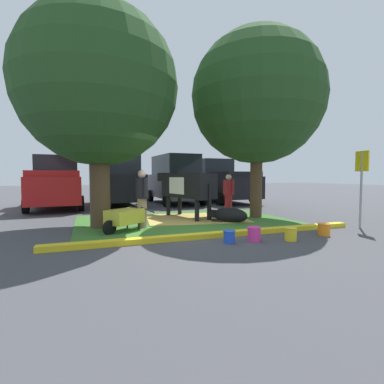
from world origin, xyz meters
name	(u,v)px	position (x,y,z in m)	size (l,w,h in m)	color
ground_plane	(184,231)	(0.00, 0.00, 0.00)	(80.00, 80.00, 0.00)	#424247
grass_island	(185,221)	(0.57, 1.54, 0.01)	(6.63, 4.63, 0.02)	#386B28
curb_yellow	(219,234)	(0.57, -0.93, 0.06)	(7.83, 0.24, 0.12)	yellow
hay_bedding	(195,218)	(1.03, 1.86, 0.03)	(3.20, 2.40, 0.04)	tan
shade_tree_left	(98,86)	(-2.03, 1.34, 3.91)	(4.38, 4.38, 6.12)	#4C3823
shade_tree_right	(257,98)	(3.16, 1.49, 4.12)	(4.51, 4.51, 6.39)	#4C3823
cow_holstein	(186,186)	(0.81, 2.17, 1.11)	(1.28, 3.07, 1.57)	black
calf_lying	(229,215)	(1.74, 0.79, 0.24)	(1.12, 1.19, 0.48)	black
person_handler	(229,194)	(2.40, 2.08, 0.80)	(0.34, 0.51, 1.51)	maroon
person_visitor_near	(142,197)	(-0.93, 0.92, 0.87)	(0.34, 0.52, 1.62)	#9E7F5B
wheelbarrow	(124,217)	(-1.49, 0.51, 0.39)	(1.46, 1.24, 0.63)	gold
parking_sign	(362,174)	(4.76, -1.27, 1.51)	(0.10, 0.44, 2.14)	#99999E
bucket_blue	(229,236)	(0.50, -1.56, 0.14)	(0.28, 0.28, 0.27)	blue
bucket_pink	(254,234)	(1.10, -1.61, 0.17)	(0.31, 0.31, 0.32)	#EA3893
bucket_yellow	(291,234)	(1.90, -1.85, 0.16)	(0.29, 0.29, 0.30)	yellow
bucket_orange	(324,229)	(3.05, -1.68, 0.15)	(0.31, 0.31, 0.30)	orange
pickup_truck_black	(56,183)	(-3.66, 7.40, 1.11)	(2.39, 5.48, 2.42)	red
suv_black	(117,180)	(-0.94, 7.38, 1.27)	(2.27, 4.67, 2.52)	black
suv_dark_grey	(175,179)	(2.02, 7.35, 1.27)	(2.27, 4.67, 2.52)	#3D3D42
pickup_truck_maroon	(220,182)	(4.69, 7.47, 1.11)	(2.39, 5.48, 2.42)	black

